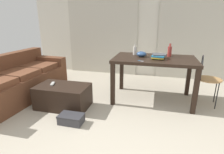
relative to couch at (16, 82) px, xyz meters
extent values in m
plane|color=#B2A893|center=(2.26, 0.03, -0.32)|extent=(8.21, 8.21, 0.00)
cube|color=silver|center=(2.26, 2.14, 0.99)|extent=(6.18, 0.10, 2.62)
cube|color=beige|center=(1.07, 2.05, 0.86)|extent=(1.86, 0.03, 2.36)
cube|color=beige|center=(3.44, 2.05, 0.86)|extent=(1.86, 0.03, 2.36)
cube|color=brown|center=(0.04, 0.00, -0.10)|extent=(0.96, 2.12, 0.44)
cube|color=brown|center=(-0.28, 0.02, 0.30)|extent=(0.31, 2.08, 0.37)
cube|color=brown|center=(0.09, 0.93, 0.21)|extent=(0.86, 0.25, 0.18)
cube|color=brown|center=(0.12, 0.55, 0.17)|extent=(0.64, 0.56, 0.10)
cube|color=brown|center=(0.09, -0.01, 0.17)|extent=(0.64, 0.56, 0.10)
cube|color=black|center=(1.05, -0.13, -0.12)|extent=(0.86, 0.53, 0.38)
cube|color=black|center=(2.50, 0.55, 0.45)|extent=(1.42, 0.87, 0.05)
cube|color=black|center=(1.84, 0.17, 0.05)|extent=(0.07, 0.07, 0.74)
cube|color=black|center=(3.15, 0.17, 0.05)|extent=(0.07, 0.07, 0.74)
cube|color=black|center=(1.84, 0.94, 0.05)|extent=(0.07, 0.07, 0.74)
cube|color=black|center=(3.15, 0.94, 0.05)|extent=(0.07, 0.07, 0.74)
cylinder|color=#B7844C|center=(3.43, 0.58, 0.15)|extent=(0.41, 0.41, 0.02)
cylinder|color=black|center=(3.54, 0.42, -0.09)|extent=(0.02, 0.02, 0.46)
cylinder|color=black|center=(3.59, 0.70, -0.09)|extent=(0.02, 0.02, 0.46)
cylinder|color=black|center=(3.26, 0.46, -0.09)|extent=(0.02, 0.02, 0.46)
cylinder|color=black|center=(3.31, 0.75, -0.09)|extent=(0.02, 0.02, 0.46)
torus|color=black|center=(3.29, 0.60, 0.35)|extent=(0.08, 0.40, 0.40)
cylinder|color=black|center=(3.26, 0.43, 0.25)|extent=(0.02, 0.02, 0.20)
cylinder|color=black|center=(3.32, 0.78, 0.25)|extent=(0.02, 0.02, 0.20)
cylinder|color=beige|center=(2.12, 0.75, 0.55)|extent=(0.06, 0.06, 0.15)
cylinder|color=beige|center=(2.12, 0.75, 0.65)|extent=(0.02, 0.02, 0.05)
cylinder|color=#99332D|center=(2.75, 0.75, 0.56)|extent=(0.07, 0.07, 0.18)
cylinder|color=#99332D|center=(2.75, 0.75, 0.68)|extent=(0.03, 0.03, 0.05)
ellipsoid|color=#2D4C7A|center=(2.26, 0.60, 0.52)|extent=(0.18, 0.18, 0.09)
cube|color=#2D7F56|center=(2.55, 0.51, 0.48)|extent=(0.17, 0.24, 0.02)
cube|color=gold|center=(2.56, 0.49, 0.50)|extent=(0.23, 0.30, 0.02)
cube|color=#1E668C|center=(2.56, 0.49, 0.53)|extent=(0.25, 0.31, 0.02)
cube|color=#4C4C51|center=(2.57, 0.50, 0.55)|extent=(0.23, 0.23, 0.02)
cube|color=#9EA0A5|center=(2.31, 0.23, 0.48)|extent=(0.07, 0.03, 0.00)
torus|color=#3372B2|center=(2.26, 0.24, 0.48)|extent=(0.03, 0.03, 0.00)
cube|color=#9EA0A5|center=(2.30, 0.22, 0.48)|extent=(0.06, 0.05, 0.00)
torus|color=#3372B2|center=(2.26, 0.25, 0.48)|extent=(0.03, 0.03, 0.00)
cube|color=#B7B7B2|center=(0.86, -0.12, 0.08)|extent=(0.10, 0.16, 0.02)
cube|color=#38383D|center=(1.41, -0.58, -0.26)|extent=(0.34, 0.21, 0.11)
cube|color=#313135|center=(1.41, -0.58, -0.20)|extent=(0.35, 0.22, 0.02)
camera|label=1|loc=(2.55, -2.68, 1.13)|focal=29.25mm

